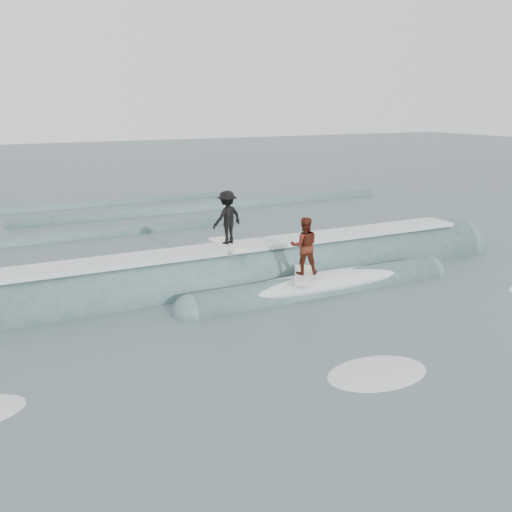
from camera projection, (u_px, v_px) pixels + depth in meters
name	position (u px, v px, depth m)	size (l,w,h in m)	color
ground	(326.00, 332.00, 15.11)	(160.00, 160.00, 0.00)	#374B50
breaking_wave	(254.00, 281.00, 19.31)	(22.19, 3.98, 2.40)	#355957
surfer_black	(227.00, 219.00, 18.67)	(1.27, 2.00, 1.85)	white
surfer_red	(304.00, 248.00, 17.67)	(1.50, 2.00, 1.90)	silver
whitewater	(404.00, 349.00, 14.03)	(18.47, 4.61, 0.10)	silver
far_swells	(116.00, 219.00, 29.71)	(33.48, 8.65, 0.80)	#355957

